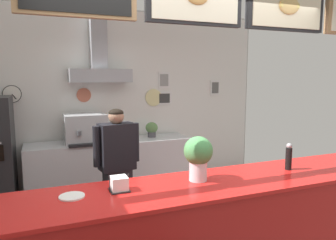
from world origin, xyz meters
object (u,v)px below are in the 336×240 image
object	(u,v)px
espresso_machine	(86,129)
napkin_holder	(119,184)
potted_sage	(152,129)
shop_worker	(117,171)
condiment_plate	(72,196)
potted_basil	(116,131)
pepper_grinder	(289,157)
basil_vase	(198,156)

from	to	relation	value
espresso_machine	napkin_holder	xyz separation A→B (m)	(-0.08, -2.48, -0.04)
potted_sage	napkin_holder	bearing A→B (deg)	-113.91
shop_worker	condiment_plate	size ratio (longest dim) A/B	8.33
condiment_plate	napkin_holder	xyz separation A→B (m)	(0.35, 0.00, 0.04)
shop_worker	potted_sage	xyz separation A→B (m)	(0.89, 1.39, 0.21)
shop_worker	potted_basil	world-z (taller)	shop_worker
condiment_plate	pepper_grinder	bearing A→B (deg)	-1.03
espresso_machine	shop_worker	bearing A→B (deg)	-82.84
potted_basil	pepper_grinder	bearing A→B (deg)	-68.07
shop_worker	condiment_plate	xyz separation A→B (m)	(-0.59, -1.16, 0.21)
shop_worker	basil_vase	distance (m)	1.30
shop_worker	potted_basil	bearing A→B (deg)	-111.11
espresso_machine	pepper_grinder	world-z (taller)	espresso_machine
espresso_machine	condiment_plate	bearing A→B (deg)	-99.65
potted_sage	basil_vase	xyz separation A→B (m)	(-0.46, -2.55, 0.19)
potted_sage	napkin_holder	size ratio (longest dim) A/B	1.61
shop_worker	espresso_machine	xyz separation A→B (m)	(-0.17, 1.33, 0.29)
napkin_holder	basil_vase	xyz separation A→B (m)	(0.67, -0.00, 0.16)
potted_basil	potted_sage	bearing A→B (deg)	1.19
espresso_machine	napkin_holder	size ratio (longest dim) A/B	3.96
espresso_machine	basil_vase	bearing A→B (deg)	-76.67
condiment_plate	basil_vase	world-z (taller)	basil_vase
pepper_grinder	basil_vase	bearing A→B (deg)	177.81
pepper_grinder	condiment_plate	world-z (taller)	pepper_grinder
potted_sage	basil_vase	distance (m)	2.60
pepper_grinder	basil_vase	distance (m)	0.92
condiment_plate	napkin_holder	world-z (taller)	napkin_holder
condiment_plate	basil_vase	bearing A→B (deg)	0.02
potted_sage	napkin_holder	world-z (taller)	napkin_holder
potted_basil	pepper_grinder	xyz separation A→B (m)	(1.04, -2.57, 0.11)
potted_basil	potted_sage	xyz separation A→B (m)	(0.58, 0.01, -0.00)
shop_worker	espresso_machine	world-z (taller)	shop_worker
potted_basil	condiment_plate	bearing A→B (deg)	-109.38
espresso_machine	pepper_grinder	xyz separation A→B (m)	(1.51, -2.52, 0.03)
shop_worker	potted_basil	size ratio (longest dim) A/B	6.33
napkin_holder	potted_basil	bearing A→B (deg)	77.83
espresso_machine	potted_sage	bearing A→B (deg)	3.49
espresso_machine	potted_basil	size ratio (longest dim) A/B	2.48
condiment_plate	napkin_holder	size ratio (longest dim) A/B	1.21
potted_basil	napkin_holder	xyz separation A→B (m)	(-0.55, -2.54, 0.03)
potted_basil	espresso_machine	bearing A→B (deg)	-173.69
pepper_grinder	espresso_machine	bearing A→B (deg)	120.85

